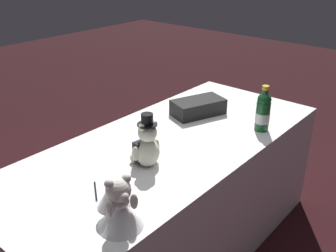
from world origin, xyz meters
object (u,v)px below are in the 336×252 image
Objects in this scene: teddy_bear_groom at (146,146)px; signing_pen at (96,191)px; gift_case_black at (198,107)px; champagne_bottle at (263,111)px; teddy_bear_bride at (118,204)px.

teddy_bear_groom is 0.34m from signing_pen.
gift_case_black is at bearing -169.84° from signing_pen.
champagne_bottle is 0.44m from gift_case_black.
champagne_bottle is (-1.14, 0.01, 0.02)m from teddy_bear_bride.
teddy_bear_groom is 0.71m from gift_case_black.
teddy_bear_bride is at bearing 21.08° from gift_case_black.
teddy_bear_groom is 0.75× the size of gift_case_black.
teddy_bear_groom reaches higher than gift_case_black.
teddy_bear_groom reaches higher than signing_pen.
signing_pen is 0.34× the size of gift_case_black.
teddy_bear_groom reaches higher than champagne_bottle.
champagne_bottle reaches higher than gift_case_black.
signing_pen is at bearing -108.39° from teddy_bear_bride.
teddy_bear_bride is 1.85× the size of signing_pen.
signing_pen is (1.06, -0.25, -0.12)m from champagne_bottle.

